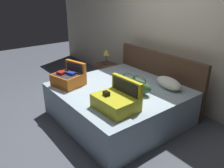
# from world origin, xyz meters

# --- Properties ---
(ground_plane) EXTENTS (12.00, 12.00, 0.00)m
(ground_plane) POSITION_xyz_m (0.00, 0.00, 0.00)
(ground_plane) COLOR #4C515B
(back_wall) EXTENTS (8.00, 0.10, 2.60)m
(back_wall) POSITION_xyz_m (0.00, 1.65, 1.30)
(back_wall) COLOR beige
(back_wall) RESTS_ON ground
(bed) EXTENTS (1.86, 1.78, 0.55)m
(bed) POSITION_xyz_m (0.00, 0.40, 0.27)
(bed) COLOR #99ADBC
(bed) RESTS_ON ground
(headboard) EXTENTS (1.90, 0.08, 0.97)m
(headboard) POSITION_xyz_m (0.00, 1.33, 0.49)
(headboard) COLOR #4C3323
(headboard) RESTS_ON ground
(hard_case_large) EXTENTS (0.55, 0.45, 0.38)m
(hard_case_large) POSITION_xyz_m (0.50, -0.05, 0.66)
(hard_case_large) COLOR gold
(hard_case_large) RESTS_ON bed
(hard_case_medium) EXTENTS (0.51, 0.51, 0.36)m
(hard_case_medium) POSITION_xyz_m (-0.59, -0.16, 0.67)
(hard_case_medium) COLOR #D16619
(hard_case_medium) RESTS_ON bed
(duffel_bag) EXTENTS (0.62, 0.41, 0.30)m
(duffel_bag) POSITION_xyz_m (0.27, 0.47, 0.66)
(duffel_bag) COLOR #2D4C2D
(duffel_bag) RESTS_ON bed
(pillow_near_headboard) EXTENTS (0.54, 0.34, 0.17)m
(pillow_near_headboard) POSITION_xyz_m (0.48, 1.02, 0.63)
(pillow_near_headboard) COLOR white
(pillow_near_headboard) RESTS_ON bed
(nightstand) EXTENTS (0.44, 0.40, 0.51)m
(nightstand) POSITION_xyz_m (-1.21, 1.04, 0.26)
(nightstand) COLOR #4C3323
(nightstand) RESTS_ON ground
(table_lamp) EXTENTS (0.15, 0.15, 0.32)m
(table_lamp) POSITION_xyz_m (-1.21, 1.04, 0.75)
(table_lamp) COLOR #3F3833
(table_lamp) RESTS_ON nightstand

